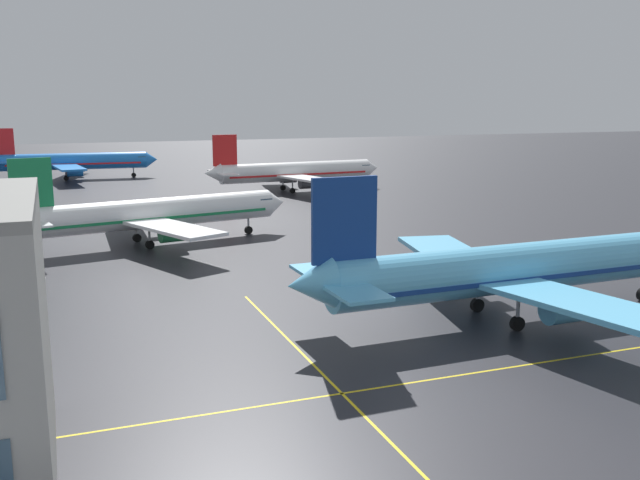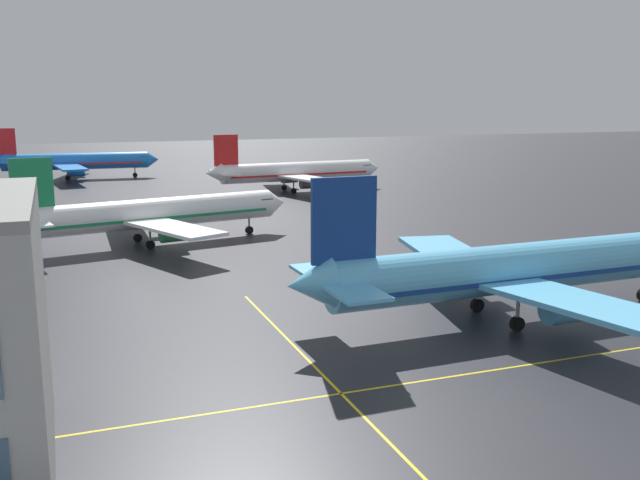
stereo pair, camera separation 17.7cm
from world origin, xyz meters
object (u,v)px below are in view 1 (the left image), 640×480
at_px(airliner_far_left_stand, 294,172).
at_px(airliner_far_right_stand, 72,162).
at_px(airliner_second_row, 514,269).
at_px(airliner_third_row, 153,214).

distance_m(airliner_far_left_stand, airliner_far_right_stand, 54.45).
xyz_separation_m(airliner_second_row, airliner_far_left_stand, (8.94, 83.12, -0.40)).
bearing_deg(airliner_third_row, airliner_far_right_stand, 95.03).
bearing_deg(airliner_second_row, airliner_far_left_stand, 83.86).
bearing_deg(airliner_far_left_stand, airliner_far_right_stand, 136.40).
distance_m(airliner_second_row, airliner_far_right_stand, 124.46).
bearing_deg(airliner_second_row, airliner_third_row, 119.65).
xyz_separation_m(airliner_third_row, airliner_far_left_stand, (32.45, 41.82, -0.04)).
height_order(airliner_second_row, airliner_far_right_stand, airliner_second_row).
xyz_separation_m(airliner_far_left_stand, airliner_far_right_stand, (-39.43, 37.55, 0.05)).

